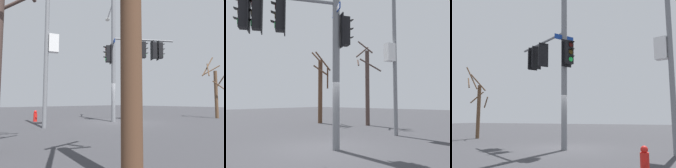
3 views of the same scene
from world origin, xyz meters
The scene contains 5 objects.
ground_plane centered at (0.00, 0.00, 0.00)m, with size 80.00×80.00×0.00m, color #38383C.
main_signal_pole_assembly centered at (0.01, -0.72, 4.76)m, with size 5.26×4.15×8.60m.
secondary_pole_assembly centered at (0.52, 4.69, 4.15)m, with size 0.54×0.73×8.12m.
bare_tree_across_street centered at (-7.00, 6.90, 2.81)m, with size 1.40×1.80×5.74m.
bare_tree_corner centered at (-3.21, 7.91, 3.01)m, with size 2.13×1.88×6.16m.
Camera 2 is at (6.07, -6.40, 1.82)m, focal length 37.03 mm.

